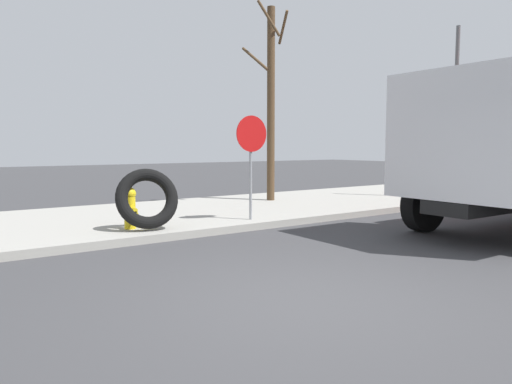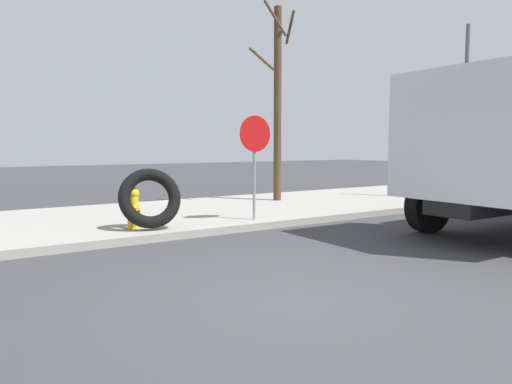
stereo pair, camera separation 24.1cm
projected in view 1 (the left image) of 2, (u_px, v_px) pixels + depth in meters
The scene contains 7 objects.
ground_plane at pixel (305, 302), 5.31m from camera, with size 80.00×80.00×0.00m, color #38383A.
sidewalk_curb at pixel (109, 221), 10.57m from camera, with size 36.00×5.00×0.15m, color #99968E.
fire_hydrant at pixel (130, 207), 9.11m from camera, with size 0.25×0.56×0.79m.
loose_tire at pixel (147, 199), 9.01m from camera, with size 1.17×1.17×0.23m, color black.
stop_sign at pixel (251, 148), 10.14m from camera, with size 0.76×0.08×2.21m.
bare_tree at pixel (271, 100), 13.71m from camera, with size 1.12×1.18×5.58m.
street_light_pole at pixel (455, 113), 14.44m from camera, with size 0.12×0.12×5.11m, color #595B5E.
Camera 1 is at (-3.45, -3.89, 1.72)m, focal length 33.77 mm.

